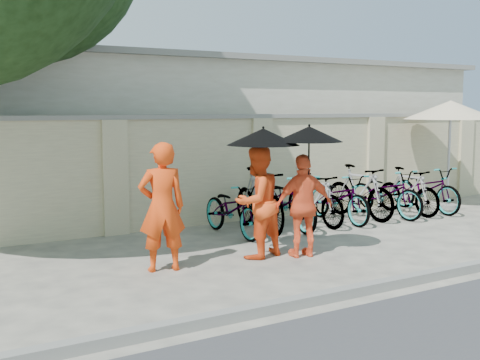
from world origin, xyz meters
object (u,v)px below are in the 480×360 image
monk_left (162,207)px  patio_umbrella (451,111)px  monk_right (304,206)px  monk_center (257,202)px

monk_left → patio_umbrella: patio_umbrella is taller
monk_right → monk_center: bearing=-14.4°
patio_umbrella → monk_center: bearing=-165.2°
monk_left → monk_right: 2.14m
monk_right → patio_umbrella: 5.81m
monk_center → monk_right: (0.62, -0.31, -0.06)m
monk_left → monk_center: size_ratio=1.06×
monk_left → patio_umbrella: size_ratio=0.74×
monk_center → patio_umbrella: bearing=-179.9°
monk_left → patio_umbrella: bearing=-157.3°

